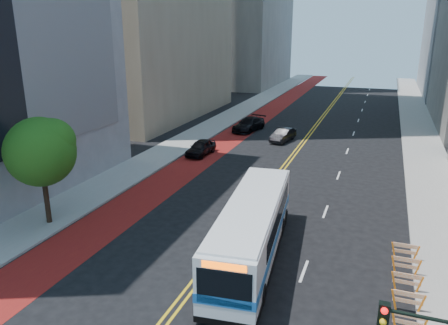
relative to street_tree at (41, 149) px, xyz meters
name	(u,v)px	position (x,y,z in m)	size (l,w,h in m)	color
ground	(165,321)	(11.24, -6.04, -4.91)	(160.00, 160.00, 0.00)	black
sidewalk_left	(194,136)	(-0.76, 23.96, -4.84)	(4.00, 140.00, 0.15)	gray
sidewalk_right	(426,157)	(23.24, 23.96, -4.84)	(4.00, 140.00, 0.15)	gray
bus_lane_paint	(227,140)	(3.14, 23.96, -4.91)	(3.60, 140.00, 0.01)	maroon
center_line_inner	(298,147)	(11.06, 23.96, -4.91)	(0.14, 140.00, 0.01)	gold
center_line_outer	(301,147)	(11.42, 23.96, -4.91)	(0.14, 140.00, 0.01)	gold
lane_dashes	(354,134)	(16.04, 31.96, -4.90)	(0.14, 98.20, 0.01)	silver
construction_barriers	(409,309)	(20.84, -2.62, -4.24)	(1.42, 10.91, 1.00)	orange
street_tree	(41,149)	(0.00, 0.00, 0.00)	(4.20, 4.20, 6.70)	black
transit_bus	(252,229)	(13.15, 0.32, -3.19)	(3.89, 12.22, 3.30)	silver
car_a	(201,148)	(2.76, 17.66, -4.18)	(1.72, 4.28, 1.46)	black
car_b	(283,135)	(9.06, 25.63, -4.21)	(1.48, 4.26, 1.40)	black
car_c	(249,124)	(4.11, 29.09, -4.12)	(2.21, 5.43, 1.57)	black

